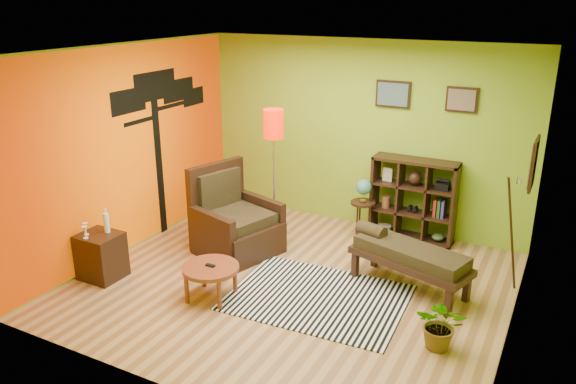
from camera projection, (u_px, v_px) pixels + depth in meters
The scene contains 11 objects.
ground at pixel (292, 284), 6.93m from camera, with size 5.00×5.00×0.00m, color #B08150.
room_shell at pixel (286, 141), 6.39m from camera, with size 5.04×4.54×2.82m.
zebra_rug at pixel (317, 297), 6.61m from camera, with size 2.02×1.52×0.01m, color white.
coffee_table at pixel (211, 271), 6.50m from camera, with size 0.66×0.66×0.43m.
armchair at pixel (234, 226), 7.73m from camera, with size 1.22×1.21×1.19m.
side_cabinet at pixel (101, 255), 7.00m from camera, with size 0.50×0.45×0.90m.
floor_lamp at pixel (274, 136), 7.60m from camera, with size 0.29×0.29×1.93m.
globe_table at pixel (363, 194), 8.10m from camera, with size 0.36×0.36×0.87m.
cube_shelf at pixel (414, 200), 8.03m from camera, with size 1.20×0.35×1.20m.
bench at pixel (407, 255), 6.71m from camera, with size 1.56×0.92×0.68m.
potted_plant at pixel (441, 329), 5.61m from camera, with size 0.48×0.54×0.42m, color #26661E.
Camera 1 is at (2.82, -5.48, 3.37)m, focal length 35.00 mm.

